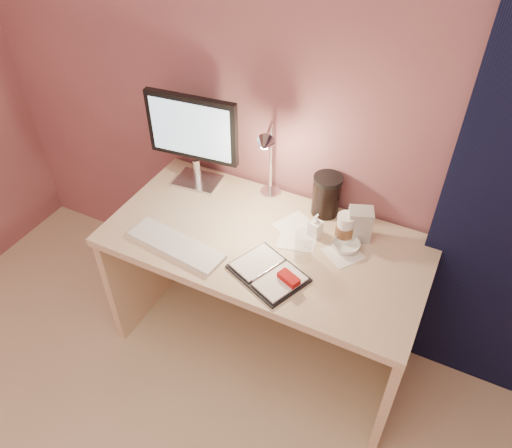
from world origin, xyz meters
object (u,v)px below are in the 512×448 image
at_px(planner, 270,273).
at_px(coffee_cup, 345,228).
at_px(desk_lamp, 256,157).
at_px(clear_cup, 304,246).
at_px(lotion_bottle, 316,226).
at_px(product_box, 360,224).
at_px(desk, 272,265).
at_px(bowl, 346,246).
at_px(dark_jar, 326,197).
at_px(keyboard, 176,245).
at_px(monitor, 193,133).

distance_m(planner, coffee_cup, 0.39).
bearing_deg(planner, desk_lamp, 146.58).
relative_size(planner, clear_cup, 2.58).
xyz_separation_m(lotion_bottle, product_box, (0.17, 0.07, 0.02)).
bearing_deg(coffee_cup, desk_lamp, 174.48).
bearing_deg(desk, coffee_cup, 15.18).
distance_m(bowl, lotion_bottle, 0.16).
xyz_separation_m(desk, dark_jar, (0.16, 0.21, 0.31)).
height_order(planner, coffee_cup, coffee_cup).
height_order(desk, keyboard, keyboard).
xyz_separation_m(desk, coffee_cup, (0.30, 0.08, 0.29)).
bearing_deg(keyboard, bowl, 32.20).
height_order(clear_cup, product_box, product_box).
bearing_deg(bowl, keyboard, -154.51).
bearing_deg(keyboard, monitor, 116.70).
relative_size(bowl, dark_jar, 0.66).
bearing_deg(bowl, lotion_bottle, 172.15).
bearing_deg(monitor, clear_cup, -26.72).
bearing_deg(coffee_cup, desk, -164.82).
xyz_separation_m(desk, product_box, (0.35, 0.12, 0.30)).
relative_size(clear_cup, product_box, 0.89).
bearing_deg(monitor, lotion_bottle, -14.63).
bearing_deg(coffee_cup, bowl, -62.16).
distance_m(planner, product_box, 0.45).
relative_size(coffee_cup, clear_cup, 0.97).
height_order(coffee_cup, dark_jar, dark_jar).
xyz_separation_m(monitor, clear_cup, (0.67, -0.26, -0.21)).
distance_m(keyboard, lotion_bottle, 0.60).
distance_m(monitor, bowl, 0.86).
relative_size(planner, coffee_cup, 2.67).
bearing_deg(monitor, keyboard, -75.85).
height_order(monitor, coffee_cup, monitor).
distance_m(desk, desk_lamp, 0.52).
height_order(coffee_cup, desk_lamp, desk_lamp).
bearing_deg(coffee_cup, product_box, 35.77).
relative_size(monitor, planner, 1.34).
height_order(keyboard, clear_cup, clear_cup).
relative_size(desk, dark_jar, 7.87).
xyz_separation_m(clear_cup, bowl, (0.14, 0.13, -0.05)).
xyz_separation_m(keyboard, desk_lamp, (0.17, 0.41, 0.25)).
xyz_separation_m(desk, desk_lamp, (-0.15, 0.13, 0.49)).
xyz_separation_m(desk, keyboard, (-0.32, -0.29, 0.23)).
xyz_separation_m(desk, clear_cup, (0.19, -0.11, 0.29)).
bearing_deg(lotion_bottle, clear_cup, -86.81).
distance_m(monitor, dark_jar, 0.67).
bearing_deg(desk_lamp, monitor, 160.77).
xyz_separation_m(dark_jar, product_box, (0.19, -0.10, -0.01)).
bearing_deg(bowl, clear_cup, -136.93).
distance_m(clear_cup, lotion_bottle, 0.15).
bearing_deg(desk, dark_jar, 52.75).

